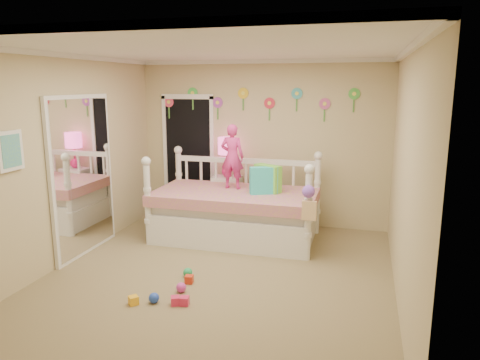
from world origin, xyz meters
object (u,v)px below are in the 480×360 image
(nightstand, at_px, (227,200))
(table_lamp, at_px, (227,151))
(daybed, at_px, (236,196))
(child, at_px, (232,157))

(nightstand, height_order, table_lamp, table_lamp)
(daybed, height_order, nightstand, daybed)
(nightstand, xyz_separation_m, table_lamp, (0.00, 0.00, 0.80))
(child, distance_m, table_lamp, 0.61)
(nightstand, bearing_deg, daybed, -68.70)
(daybed, xyz_separation_m, nightstand, (-0.35, 0.72, -0.26))
(child, bearing_deg, table_lamp, -63.85)
(child, xyz_separation_m, nightstand, (-0.25, 0.55, -0.81))
(child, relative_size, nightstand, 1.24)
(daybed, bearing_deg, table_lamp, 115.69)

